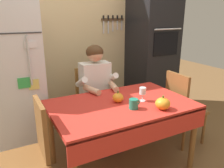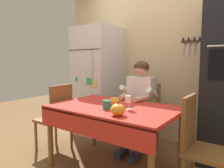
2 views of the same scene
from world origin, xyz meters
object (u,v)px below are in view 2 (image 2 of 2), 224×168
Objects in this scene: seated_person at (139,99)px; pumpkin_large at (118,110)px; chair_behind_person at (145,112)px; chair_right_side at (199,142)px; coffee_mug at (107,105)px; wine_glass at (128,100)px; chair_left_side at (57,115)px; dining_table at (113,114)px; refrigerator at (98,81)px; pumpkin_medium at (115,101)px.

seated_person reaches higher than pumpkin_large.
chair_right_side is (0.91, -0.71, 0.00)m from chair_behind_person.
seated_person is 10.90× the size of coffee_mug.
pumpkin_large is (0.27, -1.08, 0.29)m from chair_behind_person.
chair_right_side reaches higher than wine_glass.
chair_right_side is at bearing 30.53° from pumpkin_large.
wine_glass is (0.22, -0.83, 0.33)m from chair_behind_person.
coffee_mug is at bearing -6.38° from chair_left_side.
coffee_mug is at bearing -77.93° from dining_table.
wine_glass is (0.18, 0.12, 0.05)m from coffee_mug.
pumpkin_large is (0.05, -0.26, -0.04)m from wine_glass.
chair_behind_person and chair_left_side have the same top height.
chair_behind_person is 0.75× the size of seated_person.
chair_left_side reaches higher than dining_table.
chair_left_side is (-0.90, -0.05, -0.14)m from dining_table.
chair_behind_person is at bearing 92.29° from coffee_mug.
dining_table is at bearing -89.54° from seated_person.
wine_glass is at bearing -170.28° from chair_right_side.
wine_glass is (1.17, -0.92, -0.06)m from refrigerator.
wine_glass is (-0.68, -0.12, 0.33)m from chair_right_side.
refrigerator is at bearing 156.62° from chair_right_side.
refrigerator is 1.45× the size of seated_person.
dining_table is at bearing -174.72° from chair_right_side.
refrigerator reaches higher than pumpkin_medium.
chair_right_side is 1.81m from chair_left_side.
refrigerator reaches higher than seated_person.
seated_person is at bearing 92.86° from coffee_mug.
chair_left_side is at bearing -136.75° from chair_behind_person.
chair_behind_person is 6.39× the size of wine_glass.
pumpkin_large is (1.21, -1.18, -0.10)m from refrigerator.
chair_behind_person is at bearing 141.92° from chair_right_side.
chair_behind_person is at bearing 105.07° from wine_glass.
coffee_mug is (-0.87, -0.24, 0.28)m from chair_right_side.
chair_right_side is at bearing 9.72° from wine_glass.
coffee_mug is at bearing -76.33° from pumpkin_medium.
refrigerator is 1.00m from seated_person.
coffee_mug is at bearing -46.55° from refrigerator.
wine_glass is 1.05× the size of pumpkin_large.
chair_behind_person is (-0.00, 0.79, -0.14)m from dining_table.
pumpkin_medium is (-0.24, 0.09, -0.05)m from wine_glass.
dining_table is at bearing 102.07° from coffee_mug.
chair_left_side is 8.14× the size of coffee_mug.
chair_left_side is (-0.90, -0.65, -0.23)m from seated_person.
dining_table is 0.14m from pumpkin_medium.
pumpkin_medium is at bearing 107.95° from dining_table.
seated_person reaches higher than chair_left_side.
pumpkin_medium is (-0.92, -0.03, 0.28)m from chair_right_side.
refrigerator reaches higher than coffee_mug.
wine_glass is at bearing 0.84° from chair_left_side.
chair_behind_person reaches higher than dining_table.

